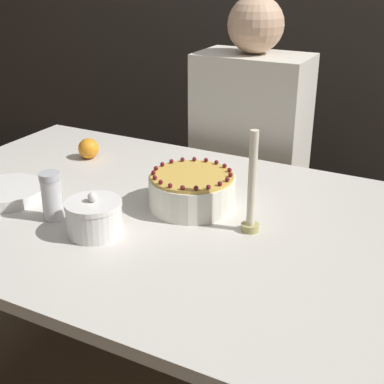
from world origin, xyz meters
The scene contains 8 objects.
dining_table centered at (0.00, 0.00, 0.64)m, with size 1.63×0.98×0.74m.
cake centered at (0.02, 0.07, 0.79)m, with size 0.23×0.23×0.11m.
sugar_bowl centered at (-0.12, -0.18, 0.78)m, with size 0.14×0.14×0.11m.
sugar_shaker centered at (-0.26, -0.17, 0.81)m, with size 0.05×0.05×0.13m.
plate_stack centered at (-0.47, -0.13, 0.76)m, with size 0.21×0.21×0.03m.
candle centered at (0.21, 0.01, 0.85)m, with size 0.05×0.05×0.26m.
orange_fruit_0 centered at (-0.46, 0.24, 0.78)m, with size 0.07×0.07×0.07m.
person_man_blue_shirt centered at (-0.06, 0.69, 0.54)m, with size 0.40×0.34×1.25m.
Camera 1 is at (0.63, -1.10, 1.37)m, focal length 50.00 mm.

